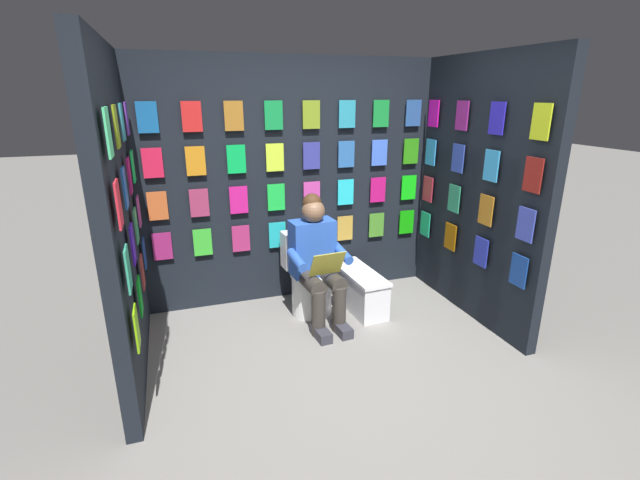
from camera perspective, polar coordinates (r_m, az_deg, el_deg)
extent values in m
plane|color=gray|center=(3.39, 5.27, -18.84)|extent=(30.00, 30.00, 0.00)
cube|color=black|center=(4.49, -3.64, 7.30)|extent=(3.02, 0.10, 2.38)
cube|color=#9C2163|center=(4.39, -19.48, -0.78)|extent=(0.17, 0.01, 0.26)
cube|color=green|center=(4.39, -14.75, -0.30)|extent=(0.17, 0.01, 0.26)
cube|color=#B12966|center=(4.42, -10.06, 0.18)|extent=(0.17, 0.01, 0.26)
cube|color=#1FB7BF|center=(4.49, -5.47, 0.65)|extent=(0.17, 0.01, 0.26)
cube|color=#B732BF|center=(4.58, -1.03, 1.10)|extent=(0.17, 0.01, 0.26)
cube|color=gold|center=(4.70, 3.21, 1.52)|extent=(0.17, 0.01, 0.26)
cube|color=#49912B|center=(4.84, 7.22, 1.91)|extent=(0.17, 0.01, 0.26)
cube|color=#13A90C|center=(5.01, 10.98, 2.26)|extent=(0.17, 0.01, 0.26)
cube|color=#CB5D2A|center=(4.28, -20.03, 4.10)|extent=(0.17, 0.01, 0.26)
cube|color=#A2315A|center=(4.29, -15.16, 4.59)|extent=(0.17, 0.01, 0.26)
cube|color=#D71980|center=(4.32, -10.34, 5.04)|extent=(0.17, 0.01, 0.26)
cube|color=green|center=(4.39, -5.62, 5.45)|extent=(0.17, 0.01, 0.26)
cube|color=#D140A1|center=(4.48, -1.06, 5.81)|extent=(0.17, 0.01, 0.26)
cube|color=#25D8E7|center=(4.60, 3.29, 6.12)|extent=(0.17, 0.01, 0.26)
cube|color=#CB146E|center=(4.75, 7.40, 6.37)|extent=(0.17, 0.01, 0.26)
cube|color=#13DF15|center=(4.91, 11.25, 6.59)|extent=(0.17, 0.01, 0.26)
cube|color=#E31B40|center=(4.21, -20.60, 9.19)|extent=(0.17, 0.01, 0.26)
cube|color=orange|center=(4.22, -15.60, 9.68)|extent=(0.17, 0.01, 0.26)
cube|color=#0CBA4B|center=(4.25, -10.64, 10.10)|extent=(0.17, 0.01, 0.26)
cube|color=#CCED34|center=(4.32, -5.78, 10.44)|extent=(0.17, 0.01, 0.26)
cube|color=#333793|center=(4.41, -1.09, 10.70)|extent=(0.17, 0.01, 0.26)
cube|color=#2D66B1|center=(4.53, 3.38, 10.88)|extent=(0.17, 0.01, 0.26)
cube|color=#4370ED|center=(4.68, 7.60, 10.99)|extent=(0.17, 0.01, 0.26)
cube|color=#2D8D13|center=(4.85, 11.54, 11.04)|extent=(0.17, 0.01, 0.26)
cube|color=#165A9C|center=(4.17, -21.20, 14.40)|extent=(0.17, 0.01, 0.26)
cube|color=red|center=(4.18, -16.06, 14.90)|extent=(0.17, 0.01, 0.26)
cube|color=#A46821|center=(4.22, -10.95, 15.29)|extent=(0.17, 0.01, 0.26)
cube|color=#148D40|center=(4.28, -5.95, 15.56)|extent=(0.17, 0.01, 0.26)
cube|color=olive|center=(4.38, -1.12, 15.71)|extent=(0.17, 0.01, 0.26)
cube|color=teal|center=(4.50, 3.48, 15.75)|extent=(0.17, 0.01, 0.26)
cube|color=#198F38|center=(4.65, 7.80, 15.70)|extent=(0.17, 0.01, 0.26)
cube|color=#295291|center=(4.82, 11.84, 15.58)|extent=(0.17, 0.01, 0.26)
cube|color=black|center=(4.34, 19.56, 5.91)|extent=(0.10, 1.75, 2.38)
cube|color=#1EA878|center=(4.97, 13.27, 1.99)|extent=(0.01, 0.17, 0.26)
cube|color=#A15B09|center=(4.60, 16.30, 0.41)|extent=(0.01, 0.17, 0.26)
cube|color=#2835BA|center=(4.24, 19.85, -1.44)|extent=(0.01, 0.17, 0.26)
cube|color=#17419E|center=(3.91, 24.02, -3.61)|extent=(0.01, 0.17, 0.26)
cube|color=#B4273E|center=(4.88, 13.60, 6.33)|extent=(0.01, 0.17, 0.26)
cube|color=#2C8F65|center=(4.50, 16.74, 5.08)|extent=(0.01, 0.17, 0.26)
cube|color=#BF781F|center=(4.14, 20.42, 3.59)|extent=(0.01, 0.17, 0.26)
cube|color=#3F4EC6|center=(3.80, 24.76, 1.80)|extent=(0.01, 0.17, 0.26)
cube|color=#3396ED|center=(4.81, 13.95, 10.82)|extent=(0.01, 0.17, 0.26)
cube|color=#3148B3|center=(4.43, 17.20, 9.93)|extent=(0.01, 0.17, 0.26)
cube|color=#38A8EF|center=(4.06, 21.02, 8.84)|extent=(0.01, 0.17, 0.26)
cube|color=maroon|center=(3.72, 25.55, 7.50)|extent=(0.01, 0.17, 0.26)
cube|color=#EF11B1|center=(4.78, 14.31, 15.39)|extent=(0.01, 0.17, 0.26)
cube|color=#982184|center=(4.40, 17.68, 14.90)|extent=(0.01, 0.17, 0.26)
cube|color=#2E22CB|center=(4.03, 21.66, 14.24)|extent=(0.01, 0.17, 0.26)
cube|color=#D0EA20|center=(3.68, 26.39, 13.38)|extent=(0.01, 0.17, 0.26)
cube|color=black|center=(3.46, -24.22, 2.36)|extent=(0.10, 1.75, 2.38)
cube|color=#7DC50F|center=(2.97, -22.36, -10.36)|extent=(0.01, 0.17, 0.26)
cube|color=#0BA01B|center=(3.39, -22.00, -6.68)|extent=(0.01, 0.17, 0.26)
cube|color=#A1312C|center=(3.82, -21.72, -3.83)|extent=(0.01, 0.17, 0.26)
cube|color=#1E459D|center=(4.26, -21.50, -1.55)|extent=(0.01, 0.17, 0.26)
cube|color=#30A57C|center=(2.81, -23.30, -3.43)|extent=(0.01, 0.17, 0.26)
cube|color=#3F14BC|center=(3.26, -22.80, -0.51)|extent=(0.01, 0.17, 0.26)
cube|color=#31945B|center=(3.70, -22.41, 1.71)|extent=(0.01, 0.17, 0.26)
cube|color=#B53E9B|center=(4.16, -22.11, 3.45)|extent=(0.01, 0.17, 0.26)
cube|color=red|center=(2.70, -24.32, 4.19)|extent=(0.01, 0.17, 0.26)
cube|color=#1D55B1|center=(3.16, -23.65, 6.12)|extent=(0.01, 0.17, 0.26)
cube|color=#9A0F57|center=(3.62, -23.15, 7.56)|extent=(0.01, 0.17, 0.26)
cube|color=#12E159|center=(4.08, -22.76, 8.68)|extent=(0.01, 0.17, 0.26)
cube|color=#46D887|center=(2.65, -25.42, 12.28)|extent=(0.01, 0.17, 0.26)
cube|color=olive|center=(3.11, -24.57, 13.05)|extent=(0.01, 0.17, 0.26)
cube|color=teal|center=(3.58, -23.94, 13.61)|extent=(0.01, 0.17, 0.26)
cube|color=#632E9D|center=(4.05, -23.45, 14.05)|extent=(0.01, 0.17, 0.26)
cylinder|color=white|center=(4.33, -1.08, -6.91)|extent=(0.38, 0.38, 0.40)
cylinder|color=white|center=(4.24, -1.10, -4.32)|extent=(0.41, 0.41, 0.02)
cube|color=white|center=(4.41, -2.39, -1.10)|extent=(0.39, 0.21, 0.36)
cylinder|color=white|center=(4.33, -1.97, -1.46)|extent=(0.39, 0.10, 0.39)
cube|color=blue|center=(4.12, -1.00, -0.97)|extent=(0.42, 0.25, 0.52)
sphere|color=brown|center=(3.99, -0.86, 3.71)|extent=(0.21, 0.21, 0.21)
sphere|color=#472D19|center=(4.00, -1.03, 4.76)|extent=(0.17, 0.17, 0.17)
cylinder|color=#38332D|center=(4.07, 1.40, -4.90)|extent=(0.18, 0.41, 0.15)
cylinder|color=#38332D|center=(4.00, -1.21, -5.35)|extent=(0.18, 0.41, 0.15)
cylinder|color=#38332D|center=(4.02, 2.46, -8.80)|extent=(0.12, 0.12, 0.42)
cylinder|color=#38332D|center=(3.95, -0.19, -9.33)|extent=(0.12, 0.12, 0.42)
cube|color=#33333D|center=(4.05, 2.80, -11.26)|extent=(0.13, 0.27, 0.09)
cube|color=#33333D|center=(3.98, 0.15, -11.83)|extent=(0.13, 0.27, 0.09)
cylinder|color=blue|center=(4.06, 2.85, -1.68)|extent=(0.11, 0.32, 0.13)
cylinder|color=blue|center=(3.89, -2.99, -2.56)|extent=(0.11, 0.32, 0.13)
cube|color=gold|center=(3.84, 0.94, -3.10)|extent=(0.31, 0.15, 0.23)
cube|color=silver|center=(4.47, 5.01, -6.45)|extent=(0.31, 0.77, 0.35)
cube|color=white|center=(4.39, 5.08, -4.18)|extent=(0.33, 0.80, 0.03)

